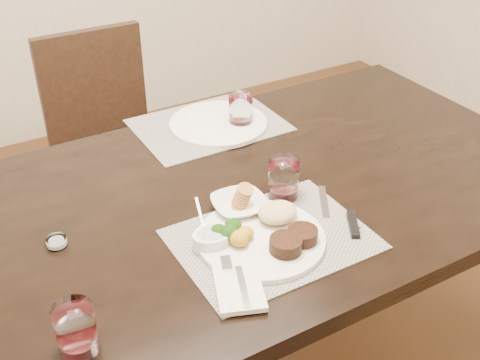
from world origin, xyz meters
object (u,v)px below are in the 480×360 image
chair_far (107,134)px  dinner_plate (267,234)px  cracker_bowl (239,205)px  wine_glass_near (283,180)px  steak_knife (346,219)px  far_plate (218,124)px

chair_far → dinner_plate: chair_far is taller
chair_far → cracker_bowl: bearing=-88.6°
wine_glass_near → chair_far: bearing=98.9°
chair_far → dinner_plate: (0.02, -1.15, 0.27)m
steak_knife → cracker_bowl: 0.27m
far_plate → steak_knife: bearing=-86.7°
chair_far → wine_glass_near: 1.07m
chair_far → steak_knife: chair_far is taller
steak_knife → wine_glass_near: wine_glass_near is taller
wine_glass_near → far_plate: size_ratio=0.35×
dinner_plate → cracker_bowl: bearing=109.1°
far_plate → wine_glass_near: bearing=-95.4°
steak_knife → wine_glass_near: size_ratio=2.13×
wine_glass_near → far_plate: (0.04, 0.44, -0.04)m
dinner_plate → wine_glass_near: wine_glass_near is taller
dinner_plate → wine_glass_near: 0.20m
dinner_plate → wine_glass_near: (0.14, 0.14, 0.03)m
chair_far → wine_glass_near: bearing=-81.1°
steak_knife → cracker_bowl: bearing=172.8°
steak_knife → wine_glass_near: (-0.08, 0.17, 0.04)m
chair_far → far_plate: chair_far is taller
chair_far → dinner_plate: 1.18m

